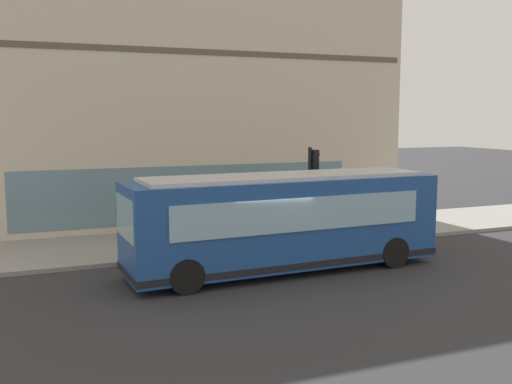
{
  "coord_description": "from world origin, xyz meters",
  "views": [
    {
      "loc": [
        -16.38,
        6.74,
        4.86
      ],
      "look_at": [
        3.38,
        -1.26,
        2.11
      ],
      "focal_mm": 41.17,
      "sensor_mm": 36.0,
      "label": 1
    }
  ],
  "objects_px": {
    "city_bus_nearside": "(284,222)",
    "pedestrian_walking_along_curb": "(160,220)",
    "traffic_light_near_corner": "(313,176)",
    "pedestrian_near_hydrant": "(126,214)",
    "newspaper_vending_box": "(297,221)",
    "pedestrian_near_building_entrance": "(344,212)",
    "fire_hydrant": "(277,230)"
  },
  "relations": [
    {
      "from": "city_bus_nearside",
      "to": "pedestrian_walking_along_curb",
      "type": "xyz_separation_m",
      "value": [
        4.49,
        2.93,
        -0.47
      ]
    },
    {
      "from": "traffic_light_near_corner",
      "to": "pedestrian_near_hydrant",
      "type": "bearing_deg",
      "value": 66.47
    },
    {
      "from": "pedestrian_near_hydrant",
      "to": "pedestrian_walking_along_curb",
      "type": "bearing_deg",
      "value": -143.98
    },
    {
      "from": "city_bus_nearside",
      "to": "newspaper_vending_box",
      "type": "relative_size",
      "value": 11.26
    },
    {
      "from": "pedestrian_walking_along_curb",
      "to": "pedestrian_near_building_entrance",
      "type": "bearing_deg",
      "value": -99.93
    },
    {
      "from": "traffic_light_near_corner",
      "to": "pedestrian_near_hydrant",
      "type": "xyz_separation_m",
      "value": [
        2.86,
        6.56,
        -1.51
      ]
    },
    {
      "from": "pedestrian_walking_along_curb",
      "to": "newspaper_vending_box",
      "type": "bearing_deg",
      "value": -86.41
    },
    {
      "from": "newspaper_vending_box",
      "to": "city_bus_nearside",
      "type": "bearing_deg",
      "value": 149.71
    },
    {
      "from": "pedestrian_walking_along_curb",
      "to": "fire_hydrant",
      "type": "bearing_deg",
      "value": -98.17
    },
    {
      "from": "fire_hydrant",
      "to": "newspaper_vending_box",
      "type": "height_order",
      "value": "newspaper_vending_box"
    },
    {
      "from": "fire_hydrant",
      "to": "pedestrian_walking_along_curb",
      "type": "height_order",
      "value": "pedestrian_walking_along_curb"
    },
    {
      "from": "city_bus_nearside",
      "to": "traffic_light_near_corner",
      "type": "bearing_deg",
      "value": -40.33
    },
    {
      "from": "fire_hydrant",
      "to": "pedestrian_near_building_entrance",
      "type": "xyz_separation_m",
      "value": [
        -0.6,
        -2.62,
        0.63
      ]
    },
    {
      "from": "fire_hydrant",
      "to": "pedestrian_near_building_entrance",
      "type": "height_order",
      "value": "pedestrian_near_building_entrance"
    },
    {
      "from": "pedestrian_walking_along_curb",
      "to": "pedestrian_near_hydrant",
      "type": "bearing_deg",
      "value": 36.02
    },
    {
      "from": "city_bus_nearside",
      "to": "pedestrian_walking_along_curb",
      "type": "relative_size",
      "value": 6.23
    },
    {
      "from": "city_bus_nearside",
      "to": "newspaper_vending_box",
      "type": "height_order",
      "value": "city_bus_nearside"
    },
    {
      "from": "traffic_light_near_corner",
      "to": "pedestrian_near_building_entrance",
      "type": "relative_size",
      "value": 2.07
    },
    {
      "from": "city_bus_nearside",
      "to": "pedestrian_near_hydrant",
      "type": "distance_m",
      "value": 7.13
    },
    {
      "from": "city_bus_nearside",
      "to": "pedestrian_walking_along_curb",
      "type": "bearing_deg",
      "value": 33.12
    },
    {
      "from": "city_bus_nearside",
      "to": "pedestrian_near_building_entrance",
      "type": "relative_size",
      "value": 5.86
    },
    {
      "from": "city_bus_nearside",
      "to": "traffic_light_near_corner",
      "type": "height_order",
      "value": "traffic_light_near_corner"
    },
    {
      "from": "pedestrian_near_building_entrance",
      "to": "pedestrian_walking_along_curb",
      "type": "relative_size",
      "value": 1.06
    },
    {
      "from": "pedestrian_near_hydrant",
      "to": "newspaper_vending_box",
      "type": "xyz_separation_m",
      "value": [
        -1.06,
        -6.8,
        -0.53
      ]
    },
    {
      "from": "pedestrian_near_hydrant",
      "to": "pedestrian_walking_along_curb",
      "type": "xyz_separation_m",
      "value": [
        -1.42,
        -1.03,
        -0.05
      ]
    },
    {
      "from": "newspaper_vending_box",
      "to": "traffic_light_near_corner",
      "type": "bearing_deg",
      "value": 172.38
    },
    {
      "from": "city_bus_nearside",
      "to": "pedestrian_near_building_entrance",
      "type": "distance_m",
      "value": 5.26
    },
    {
      "from": "pedestrian_near_hydrant",
      "to": "pedestrian_near_building_entrance",
      "type": "bearing_deg",
      "value": -108.19
    },
    {
      "from": "pedestrian_near_building_entrance",
      "to": "fire_hydrant",
      "type": "bearing_deg",
      "value": 77.13
    },
    {
      "from": "city_bus_nearside",
      "to": "fire_hydrant",
      "type": "xyz_separation_m",
      "value": [
        3.86,
        -1.49,
        -1.04
      ]
    },
    {
      "from": "pedestrian_walking_along_curb",
      "to": "newspaper_vending_box",
      "type": "xyz_separation_m",
      "value": [
        0.36,
        -5.77,
        -0.48
      ]
    },
    {
      "from": "traffic_light_near_corner",
      "to": "fire_hydrant",
      "type": "relative_size",
      "value": 4.83
    }
  ]
}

